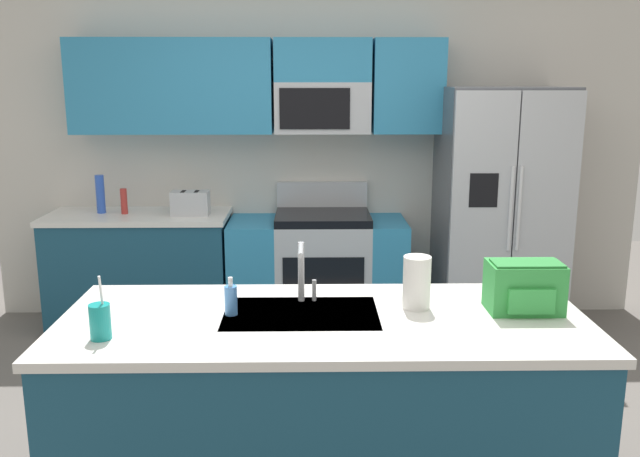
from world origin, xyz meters
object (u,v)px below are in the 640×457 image
range_oven (318,270)px  sink_faucet (302,268)px  toaster (190,203)px  soap_dispenser (231,300)px  backpack (525,286)px  paper_towel_roll (417,282)px  refrigerator (499,211)px  bottle_blue (100,194)px  pepper_mill (124,201)px  drink_cup_teal (100,321)px

range_oven → sink_faucet: size_ratio=4.82×
toaster → soap_dispenser: bearing=-75.8°
soap_dispenser → backpack: backpack is taller
range_oven → soap_dispenser: size_ratio=8.00×
toaster → soap_dispenser: 2.26m
paper_towel_roll → sink_faucet: bearing=170.9°
range_oven → refrigerator: refrigerator is taller
range_oven → paper_towel_roll: bearing=-79.2°
refrigerator → bottle_blue: size_ratio=6.33×
toaster → pepper_mill: bearing=174.4°
paper_towel_roll → refrigerator: bearing=65.4°
range_oven → soap_dispenser: bearing=-100.3°
range_oven → drink_cup_teal: (-0.89, -2.52, 0.53)m
range_oven → drink_cup_teal: drink_cup_teal is taller
refrigerator → sink_faucet: refrigerator is taller
drink_cup_teal → soap_dispenser: (0.49, 0.27, -0.01)m
sink_faucet → drink_cup_teal: (-0.80, -0.43, -0.09)m
toaster → bottle_blue: size_ratio=0.96×
range_oven → soap_dispenser: range_oven is taller
range_oven → sink_faucet: bearing=-92.6°
refrigerator → bottle_blue: 3.04m
refrigerator → toaster: size_ratio=6.61×
toaster → soap_dispenser: size_ratio=1.65×
toaster → sink_faucet: sink_faucet is taller
pepper_mill → refrigerator: bearing=-1.4°
range_oven → paper_towel_roll: 2.29m
pepper_mill → sink_faucet: (1.38, -2.09, 0.07)m
refrigerator → soap_dispenser: bearing=-129.4°
bottle_blue → drink_cup_teal: bearing=-73.3°
range_oven → bottle_blue: bearing=179.0°
pepper_mill → backpack: bearing=-43.2°
paper_towel_roll → range_oven: bearing=100.8°
toaster → drink_cup_teal: drink_cup_teal is taller
refrigerator → soap_dispenser: size_ratio=10.88×
range_oven → sink_faucet: (-0.10, -2.09, 0.62)m
bottle_blue → sink_faucet: bottle_blue is taller
pepper_mill → backpack: 3.24m
bottle_blue → sink_faucet: (1.56, -2.12, 0.02)m
refrigerator → toaster: bearing=179.5°
paper_towel_roll → backpack: (0.47, -0.05, -0.00)m
bottle_blue → soap_dispenser: bearing=-61.2°
drink_cup_teal → backpack: size_ratio=0.82×
toaster → paper_towel_roll: size_ratio=1.17×
drink_cup_teal → paper_towel_roll: 1.36m
refrigerator → sink_faucet: bearing=-126.1°
toaster → drink_cup_teal: size_ratio=1.06×
drink_cup_teal → sink_faucet: bearing=28.2°
bottle_blue → backpack: 3.40m
sink_faucet → soap_dispenser: 0.36m
drink_cup_teal → paper_towel_roll: bearing=14.8°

